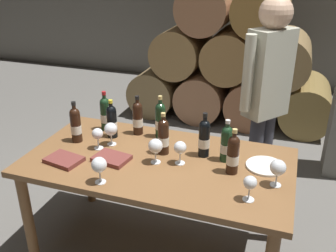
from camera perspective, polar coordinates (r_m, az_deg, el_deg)
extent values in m
plane|color=#66635E|center=(2.88, -1.37, -18.35)|extent=(14.00, 14.00, 0.00)
cylinder|color=olive|center=(5.14, -1.26, 5.89)|extent=(0.60, 0.90, 0.60)
cylinder|color=#986848|center=(4.97, 5.61, 5.10)|extent=(0.60, 0.90, 0.60)
cylinder|color=#925D3E|center=(4.88, 12.82, 4.18)|extent=(0.60, 0.90, 0.60)
cylinder|color=olive|center=(4.86, 20.19, 3.18)|extent=(0.60, 0.90, 0.60)
cylinder|color=olive|center=(4.89, 2.22, 11.55)|extent=(0.60, 0.90, 0.60)
cylinder|color=olive|center=(4.76, 9.63, 10.83)|extent=(0.60, 0.90, 0.60)
cylinder|color=olive|center=(4.70, 17.31, 9.90)|extent=(0.60, 0.90, 0.60)
cylinder|color=#966545|center=(4.72, 6.18, 17.67)|extent=(0.60, 0.90, 0.60)
cylinder|color=olive|center=(4.62, 14.14, 16.95)|extent=(0.60, 0.90, 0.60)
cube|color=brown|center=(2.43, -1.54, -5.52)|extent=(1.70, 0.90, 0.04)
cylinder|color=brown|center=(2.71, -20.43, -13.40)|extent=(0.07, 0.07, 0.72)
cylinder|color=brown|center=(3.23, -11.98, -5.67)|extent=(0.07, 0.07, 0.72)
cylinder|color=brown|center=(2.85, 16.39, -10.70)|extent=(0.07, 0.07, 0.72)
cylinder|color=black|center=(2.45, -0.70, -2.05)|extent=(0.07, 0.07, 0.20)
sphere|color=black|center=(2.40, -0.71, 0.23)|extent=(0.07, 0.07, 0.07)
cylinder|color=black|center=(2.39, -0.72, 0.79)|extent=(0.03, 0.03, 0.06)
cylinder|color=tan|center=(2.37, -0.72, 1.74)|extent=(0.03, 0.03, 0.02)
cylinder|color=silver|center=(2.45, -0.70, -2.26)|extent=(0.07, 0.07, 0.06)
cylinder|color=#19381E|center=(2.66, -1.16, 0.48)|extent=(0.07, 0.07, 0.22)
sphere|color=#19381E|center=(2.62, -1.18, 2.78)|extent=(0.07, 0.07, 0.07)
cylinder|color=#19381E|center=(2.61, -1.19, 3.35)|extent=(0.03, 0.03, 0.07)
cylinder|color=tan|center=(2.59, -1.20, 4.32)|extent=(0.03, 0.03, 0.03)
cylinder|color=silver|center=(2.67, -1.16, 0.26)|extent=(0.07, 0.07, 0.07)
cylinder|color=black|center=(2.70, -8.50, 0.29)|extent=(0.07, 0.07, 0.20)
sphere|color=black|center=(2.66, -8.64, 2.34)|extent=(0.07, 0.07, 0.07)
cylinder|color=black|center=(2.65, -8.67, 2.84)|extent=(0.03, 0.03, 0.06)
cylinder|color=gold|center=(2.63, -8.73, 3.70)|extent=(0.03, 0.03, 0.02)
cylinder|color=silver|center=(2.70, -8.48, 0.10)|extent=(0.07, 0.07, 0.06)
cylinder|color=#19381E|center=(2.82, -9.46, 1.43)|extent=(0.07, 0.07, 0.21)
sphere|color=#19381E|center=(2.77, -9.62, 3.54)|extent=(0.07, 0.07, 0.07)
cylinder|color=#19381E|center=(2.76, -9.66, 4.06)|extent=(0.03, 0.03, 0.07)
cylinder|color=#B21E23|center=(2.75, -9.73, 4.94)|extent=(0.03, 0.03, 0.02)
cylinder|color=silver|center=(2.82, -9.45, 1.23)|extent=(0.07, 0.07, 0.06)
cylinder|color=black|center=(2.72, -4.60, 0.80)|extent=(0.07, 0.07, 0.20)
sphere|color=black|center=(2.68, -4.68, 2.92)|extent=(0.07, 0.07, 0.07)
cylinder|color=black|center=(2.67, -4.70, 3.44)|extent=(0.03, 0.03, 0.06)
cylinder|color=black|center=(2.66, -4.73, 4.32)|extent=(0.03, 0.03, 0.02)
cylinder|color=silver|center=(2.73, -4.59, 0.60)|extent=(0.07, 0.07, 0.06)
cylinder|color=black|center=(2.27, 9.78, -4.78)|extent=(0.07, 0.07, 0.20)
sphere|color=black|center=(2.22, 9.98, -2.37)|extent=(0.07, 0.07, 0.07)
cylinder|color=black|center=(2.20, 10.03, -1.77)|extent=(0.03, 0.03, 0.06)
cylinder|color=tan|center=(2.19, 10.11, -0.75)|extent=(0.03, 0.03, 0.02)
cylinder|color=silver|center=(2.27, 9.77, -5.00)|extent=(0.07, 0.07, 0.06)
cylinder|color=black|center=(2.43, 5.49, -2.30)|extent=(0.07, 0.07, 0.21)
sphere|color=black|center=(2.38, 5.60, 0.09)|extent=(0.07, 0.07, 0.07)
cylinder|color=black|center=(2.37, 5.63, 0.68)|extent=(0.03, 0.03, 0.07)
cylinder|color=black|center=(2.35, 5.67, 1.68)|extent=(0.03, 0.03, 0.02)
cylinder|color=silver|center=(2.43, 5.48, -2.52)|extent=(0.07, 0.07, 0.06)
cylinder|color=#19381E|center=(2.39, 8.81, -3.10)|extent=(0.07, 0.07, 0.20)
sphere|color=#19381E|center=(2.35, 8.98, -0.85)|extent=(0.07, 0.07, 0.07)
cylinder|color=#19381E|center=(2.34, 9.02, -0.30)|extent=(0.03, 0.03, 0.06)
cylinder|color=silver|center=(2.32, 9.09, 0.65)|extent=(0.03, 0.03, 0.02)
cylinder|color=silver|center=(2.40, 8.80, -3.31)|extent=(0.07, 0.07, 0.06)
cylinder|color=black|center=(2.68, -13.78, -0.25)|extent=(0.07, 0.07, 0.21)
sphere|color=black|center=(2.64, -14.01, 1.91)|extent=(0.07, 0.07, 0.07)
cylinder|color=black|center=(2.63, -14.07, 2.44)|extent=(0.03, 0.03, 0.07)
cylinder|color=black|center=(2.61, -14.17, 3.34)|extent=(0.03, 0.03, 0.02)
cylinder|color=silver|center=(2.68, -13.75, -0.46)|extent=(0.07, 0.07, 0.06)
cylinder|color=white|center=(2.25, 16.00, -8.60)|extent=(0.06, 0.06, 0.00)
cylinder|color=white|center=(2.23, 16.12, -7.74)|extent=(0.01, 0.01, 0.07)
sphere|color=white|center=(2.19, 16.36, -6.06)|extent=(0.09, 0.09, 0.09)
cylinder|color=white|center=(2.23, -10.20, -8.36)|extent=(0.06, 0.06, 0.00)
cylinder|color=white|center=(2.21, -10.28, -7.49)|extent=(0.01, 0.01, 0.07)
sphere|color=white|center=(2.17, -10.43, -5.80)|extent=(0.09, 0.09, 0.09)
cylinder|color=white|center=(2.63, -8.52, -2.74)|extent=(0.06, 0.06, 0.00)
cylinder|color=white|center=(2.61, -8.58, -1.96)|extent=(0.01, 0.01, 0.07)
sphere|color=white|center=(2.58, -8.68, -0.46)|extent=(0.09, 0.09, 0.09)
cylinder|color=white|center=(2.10, 12.09, -10.86)|extent=(0.06, 0.06, 0.00)
cylinder|color=white|center=(2.08, 12.19, -9.96)|extent=(0.01, 0.01, 0.07)
sphere|color=white|center=(2.04, 12.36, -8.37)|extent=(0.07, 0.07, 0.07)
cylinder|color=white|center=(2.59, -10.48, -3.32)|extent=(0.06, 0.06, 0.00)
cylinder|color=white|center=(2.57, -10.54, -2.53)|extent=(0.01, 0.01, 0.07)
sphere|color=white|center=(2.54, -10.66, -1.14)|extent=(0.07, 0.07, 0.07)
cylinder|color=white|center=(2.39, -1.95, -5.49)|extent=(0.06, 0.06, 0.00)
cylinder|color=white|center=(2.37, -1.97, -4.66)|extent=(0.01, 0.01, 0.07)
sphere|color=white|center=(2.33, -1.99, -3.02)|extent=(0.09, 0.09, 0.09)
cylinder|color=white|center=(2.37, 1.79, -5.68)|extent=(0.06, 0.06, 0.00)
cylinder|color=white|center=(2.35, 1.81, -4.84)|extent=(0.01, 0.01, 0.07)
sphere|color=white|center=(2.32, 1.83, -3.31)|extent=(0.08, 0.08, 0.08)
cube|color=brown|center=(2.48, -15.51, -4.96)|extent=(0.25, 0.20, 0.03)
cube|color=brown|center=(2.43, -8.57, -4.87)|extent=(0.24, 0.19, 0.03)
cylinder|color=white|center=(2.41, 14.57, -5.90)|extent=(0.24, 0.24, 0.01)
cylinder|color=#383842|center=(3.16, 14.26, -5.21)|extent=(0.11, 0.11, 0.85)
cylinder|color=#383842|center=(3.09, 12.84, -5.80)|extent=(0.11, 0.11, 0.85)
cube|color=#B2B29E|center=(2.83, 15.06, 7.70)|extent=(0.34, 0.36, 0.64)
cylinder|color=#B2B29E|center=(2.98, 17.91, 8.82)|extent=(0.08, 0.08, 0.54)
cylinder|color=#B2B29E|center=(2.67, 12.05, 7.74)|extent=(0.08, 0.08, 0.54)
sphere|color=tan|center=(2.74, 16.07, 16.20)|extent=(0.23, 0.23, 0.23)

